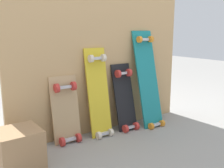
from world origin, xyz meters
TOP-DOWN VIEW (x-y plane):
  - ground_plane at (0.00, 0.00)m, footprint 12.00×12.00m
  - plywood_wall_panel at (0.00, 0.07)m, footprint 1.75×0.04m
  - skateboard_natural at (-0.41, -0.01)m, footprint 0.23×0.16m
  - skateboard_yellow at (-0.11, -0.04)m, footprint 0.20×0.21m
  - skateboard_black at (0.16, -0.05)m, footprint 0.20×0.22m
  - skateboard_teal at (0.42, -0.08)m, footprint 0.23×0.29m
  - wooden_crate at (-0.86, -0.24)m, footprint 0.28×0.28m

SIDE VIEW (x-z plane):
  - ground_plane at x=0.00m, z-range 0.00..0.00m
  - wooden_crate at x=-0.86m, z-range 0.00..0.27m
  - skateboard_natural at x=-0.41m, z-range -0.06..0.55m
  - skateboard_black at x=0.16m, z-range -0.06..0.60m
  - skateboard_yellow at x=-0.11m, z-range -0.06..0.76m
  - skateboard_teal at x=0.42m, z-range -0.07..0.90m
  - plywood_wall_panel at x=0.00m, z-range 0.00..1.52m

